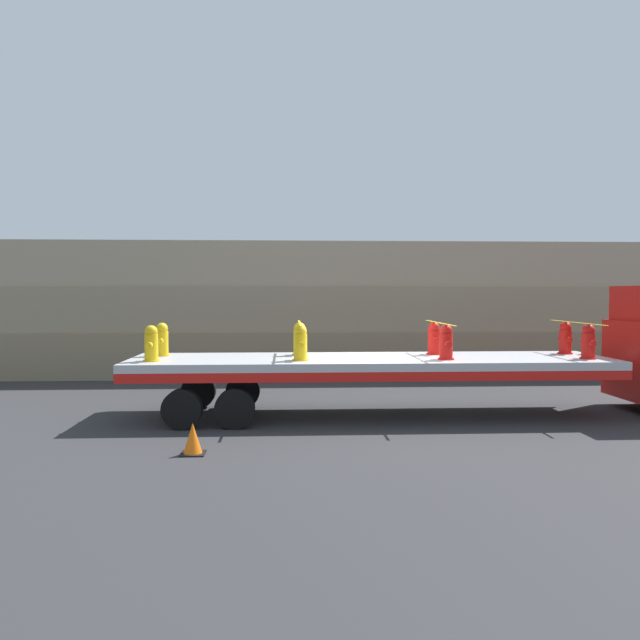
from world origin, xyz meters
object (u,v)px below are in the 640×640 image
at_px(flatbed_trailer, 349,367).
at_px(fire_hydrant_yellow_near_0, 151,344).
at_px(fire_hydrant_yellow_near_1, 301,343).
at_px(traffic_cone, 193,439).
at_px(fire_hydrant_red_near_2, 446,343).
at_px(fire_hydrant_red_near_3, 588,342).
at_px(fire_hydrant_red_far_3, 565,338).
at_px(fire_hydrant_yellow_far_1, 300,339).
at_px(fire_hydrant_red_far_2, 434,339).
at_px(fire_hydrant_yellow_far_0, 162,340).

height_order(flatbed_trailer, fire_hydrant_yellow_near_0, fire_hydrant_yellow_near_0).
bearing_deg(fire_hydrant_yellow_near_1, fire_hydrant_yellow_near_0, 180.00).
bearing_deg(traffic_cone, flatbed_trailer, 46.72).
distance_m(flatbed_trailer, traffic_cone, 4.48).
bearing_deg(traffic_cone, fire_hydrant_yellow_near_1, 54.12).
distance_m(flatbed_trailer, fire_hydrant_yellow_near_1, 1.37).
xyz_separation_m(fire_hydrant_red_near_2, traffic_cone, (-5.07, -2.64, -1.43)).
relative_size(flatbed_trailer, fire_hydrant_yellow_near_1, 13.95).
distance_m(flatbed_trailer, fire_hydrant_red_near_3, 5.28).
distance_m(fire_hydrant_red_near_2, fire_hydrant_red_near_3, 3.16).
bearing_deg(fire_hydrant_red_near_3, fire_hydrant_red_far_3, 90.00).
relative_size(flatbed_trailer, fire_hydrant_red_near_3, 13.95).
distance_m(flatbed_trailer, fire_hydrant_yellow_near_0, 4.35).
bearing_deg(fire_hydrant_red_far_3, flatbed_trailer, -173.81).
distance_m(fire_hydrant_yellow_near_1, fire_hydrant_yellow_far_1, 1.13).
height_order(fire_hydrant_yellow_near_1, fire_hydrant_red_near_2, same).
bearing_deg(fire_hydrant_yellow_near_0, traffic_cone, -64.50).
bearing_deg(traffic_cone, fire_hydrant_red_far_2, 36.62).
bearing_deg(fire_hydrant_yellow_far_1, fire_hydrant_yellow_near_0, -160.32).
bearing_deg(flatbed_trailer, fire_hydrant_yellow_near_1, -152.96).
bearing_deg(fire_hydrant_red_near_2, fire_hydrant_yellow_far_0, 169.86).
xyz_separation_m(fire_hydrant_yellow_near_1, fire_hydrant_red_far_2, (3.16, 1.13, 0.00)).
height_order(fire_hydrant_red_near_2, fire_hydrant_red_near_3, same).
xyz_separation_m(flatbed_trailer, fire_hydrant_red_far_3, (5.22, 0.57, 0.58)).
xyz_separation_m(fire_hydrant_yellow_far_1, fire_hydrant_red_far_2, (3.16, 0.00, 0.00)).
bearing_deg(fire_hydrant_red_far_2, fire_hydrant_red_near_3, -19.68).
bearing_deg(fire_hydrant_yellow_far_0, fire_hydrant_red_near_2, -10.14).
relative_size(fire_hydrant_red_near_2, fire_hydrant_red_far_3, 1.00).
bearing_deg(fire_hydrant_red_near_3, fire_hydrant_yellow_far_0, 173.20).
distance_m(fire_hydrant_yellow_near_0, fire_hydrant_yellow_far_0, 1.13).
relative_size(flatbed_trailer, fire_hydrant_red_far_3, 13.95).
height_order(flatbed_trailer, fire_hydrant_yellow_near_1, fire_hydrant_yellow_near_1).
xyz_separation_m(fire_hydrant_red_near_3, traffic_cone, (-8.23, -2.64, -1.43)).
height_order(fire_hydrant_yellow_near_1, fire_hydrant_red_far_3, same).
relative_size(fire_hydrant_yellow_far_0, fire_hydrant_red_far_2, 1.00).
relative_size(fire_hydrant_yellow_far_1, fire_hydrant_red_far_3, 1.00).
height_order(fire_hydrant_yellow_near_0, fire_hydrant_yellow_far_0, same).
xyz_separation_m(fire_hydrant_yellow_far_0, fire_hydrant_red_near_3, (9.49, -1.13, 0.00)).
distance_m(fire_hydrant_red_near_2, fire_hydrant_red_far_2, 1.13).
bearing_deg(fire_hydrant_yellow_far_1, flatbed_trailer, -27.04).
height_order(fire_hydrant_yellow_far_0, fire_hydrant_yellow_far_1, same).
bearing_deg(fire_hydrant_yellow_far_1, traffic_cone, -116.84).
height_order(fire_hydrant_yellow_far_0, fire_hydrant_red_far_3, same).
bearing_deg(traffic_cone, fire_hydrant_yellow_near_0, 115.50).
height_order(fire_hydrant_yellow_near_0, fire_hydrant_yellow_near_1, same).
bearing_deg(fire_hydrant_yellow_near_1, fire_hydrant_red_near_2, 0.00).
xyz_separation_m(fire_hydrant_yellow_far_0, fire_hydrant_red_far_3, (9.49, 0.00, 0.00)).
distance_m(fire_hydrant_yellow_near_0, fire_hydrant_yellow_near_1, 3.16).
relative_size(fire_hydrant_red_far_2, fire_hydrant_red_far_3, 1.00).
height_order(fire_hydrant_red_far_3, traffic_cone, fire_hydrant_red_far_3).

